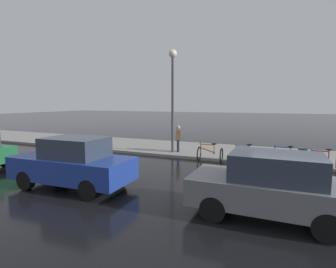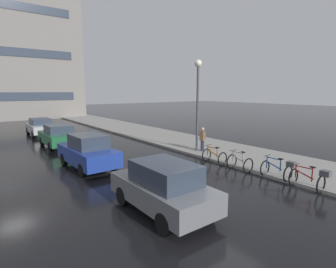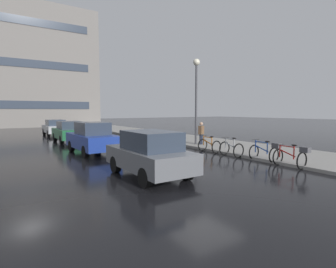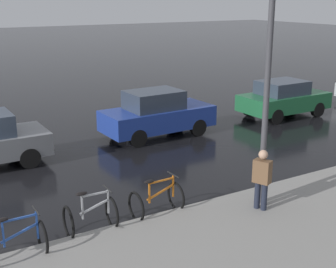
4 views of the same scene
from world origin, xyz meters
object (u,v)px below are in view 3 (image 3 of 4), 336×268
Objects in this scene: bicycle_second at (266,151)px; car_green at (70,132)px; bicycle_farthest at (209,145)px; car_blue at (92,138)px; pedestrian at (201,133)px; bicycle_nearest at (293,156)px; car_silver at (55,127)px; streetlamp at (196,86)px; bicycle_third at (231,149)px; car_grey at (150,154)px.

bicycle_second is 14.25m from car_green.
bicycle_farthest is 6.60m from car_blue.
car_blue is 7.04m from pedestrian.
bicycle_nearest is at bearing -98.96° from bicycle_second.
bicycle_nearest is 0.86× the size of pedestrian.
car_silver is at bearing 116.32° from pedestrian.
streetlamp reaches higher than bicycle_nearest.
pedestrian is (6.75, -7.28, 0.12)m from car_green.
pedestrian reaches higher than bicycle_third.
bicycle_second is 6.90m from streetlamp.
streetlamp is at bearing 39.44° from car_grey.
car_silver is (-5.45, 17.32, 0.36)m from bicycle_third.
bicycle_farthest is 0.29× the size of car_blue.
car_blue is (-0.16, 6.24, 0.02)m from car_grey.
bicycle_second is 0.35× the size of car_silver.
car_blue reaches higher than bicycle_second.
bicycle_farthest is at bearing -111.92° from streetlamp.
pedestrian is at bearing -9.02° from car_blue.
bicycle_third is at bearing -63.52° from car_green.
bicycle_farthest is 0.30× the size of car_green.
car_green reaches higher than bicycle_nearest.
car_blue is 6.18m from car_green.
car_grey reaches higher than bicycle_second.
car_blue is at bearing 172.60° from streetlamp.
car_blue is 2.59× the size of pedestrian.
car_grey is 0.99× the size of car_green.
bicycle_third is 7.57m from car_blue.
bicycle_second is at bearing 81.04° from bicycle_nearest.
bicycle_farthest is 4.40m from streetlamp.
bicycle_third is 5.48m from streetlamp.
bicycle_third is 18.16m from car_silver.
pedestrian reaches higher than car_silver.
car_grey reaches higher than bicycle_farthest.
bicycle_second is (0.23, 1.44, -0.00)m from bicycle_nearest.
car_blue is at bearing 150.34° from bicycle_farthest.
pedestrian is at bearing 72.34° from bicycle_third.
bicycle_nearest is 1.29× the size of bicycle_third.
bicycle_nearest is 6.03m from car_grey.
pedestrian is (6.95, -1.10, 0.06)m from car_blue.
bicycle_farthest is 16.57m from car_silver.
bicycle_second reaches higher than bicycle_farthest.
bicycle_third is 0.26× the size of car_blue.
car_blue is 1.07× the size of car_green.
car_blue reaches higher than bicycle_farthest.
bicycle_nearest is 0.33× the size of car_blue.
bicycle_second is 0.25× the size of streetlamp.
car_green reaches higher than bicycle_farthest.
car_green is at bearing 88.20° from car_blue.
pedestrian is (1.22, 3.83, 0.50)m from bicycle_third.
car_silver reaches higher than bicycle_nearest.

